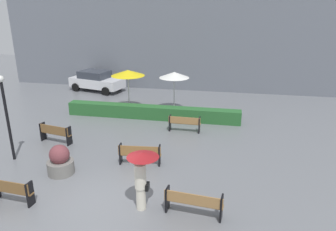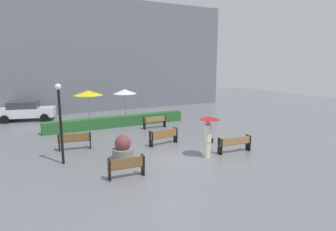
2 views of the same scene
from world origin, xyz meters
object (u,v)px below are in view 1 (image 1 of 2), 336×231
(bench_far_left, at_px, (55,132))
(planter_pot, at_px, (60,162))
(patio_umbrella_yellow, at_px, (128,73))
(patio_umbrella_white, at_px, (174,75))
(bench_near_right, at_px, (194,202))
(bench_back_row, at_px, (184,123))
(bench_mid_center, at_px, (140,153))
(parked_car, at_px, (96,80))
(bench_near_left, at_px, (11,190))
(lamp_post, at_px, (6,109))
(pedestrian_with_umbrella, at_px, (142,172))

(bench_far_left, distance_m, planter_pot, 3.24)
(patio_umbrella_yellow, bearing_deg, planter_pot, -91.75)
(patio_umbrella_yellow, distance_m, patio_umbrella_white, 2.87)
(bench_far_left, height_order, patio_umbrella_yellow, patio_umbrella_yellow)
(bench_near_right, distance_m, bench_back_row, 7.14)
(bench_mid_center, height_order, parked_car, parked_car)
(bench_near_left, relative_size, lamp_post, 0.42)
(bench_near_right, relative_size, parked_car, 0.42)
(bench_near_left, bearing_deg, bench_mid_center, 44.96)
(bench_near_left, distance_m, patio_umbrella_yellow, 10.57)
(bench_near_left, relative_size, patio_umbrella_yellow, 0.59)
(bench_near_right, height_order, bench_far_left, bench_far_left)
(bench_mid_center, bearing_deg, lamp_post, -174.13)
(bench_near_left, xyz_separation_m, lamp_post, (-2.06, 2.92, 1.79))
(bench_mid_center, bearing_deg, patio_umbrella_white, 88.27)
(bench_far_left, bearing_deg, patio_umbrella_yellow, 69.72)
(bench_near_right, distance_m, planter_pot, 5.76)
(parked_car, bearing_deg, patio_umbrella_yellow, -47.36)
(planter_pot, height_order, lamp_post, lamp_post)
(bench_far_left, xyz_separation_m, parked_car, (-2.03, 9.88, 0.28))
(lamp_post, bearing_deg, planter_pot, -15.84)
(bench_back_row, relative_size, patio_umbrella_yellow, 0.65)
(bench_far_left, xyz_separation_m, pedestrian_with_umbrella, (5.59, -4.36, 0.82))
(bench_near_right, height_order, planter_pot, planter_pot)
(bench_mid_center, distance_m, planter_pot, 3.18)
(pedestrian_with_umbrella, relative_size, planter_pot, 1.68)
(planter_pot, bearing_deg, bench_near_right, -17.05)
(parked_car, bearing_deg, bench_back_row, -42.18)
(bench_near_right, relative_size, patio_umbrella_white, 0.74)
(bench_near_left, relative_size, parked_car, 0.34)
(bench_near_right, height_order, bench_mid_center, bench_mid_center)
(bench_near_left, bearing_deg, pedestrian_with_umbrella, 6.74)
(bench_back_row, bearing_deg, bench_far_left, -156.38)
(bench_back_row, relative_size, bench_far_left, 0.98)
(bench_back_row, distance_m, planter_pot, 6.79)
(patio_umbrella_white, bearing_deg, lamp_post, -126.90)
(bench_near_right, relative_size, planter_pot, 1.55)
(pedestrian_with_umbrella, bearing_deg, planter_pot, 156.74)
(bench_back_row, distance_m, bench_near_left, 8.91)
(bench_near_left, bearing_deg, parked_car, 102.26)
(pedestrian_with_umbrella, distance_m, patio_umbrella_white, 10.15)
(bench_near_right, xyz_separation_m, bench_mid_center, (-2.61, 3.01, 0.01))
(bench_mid_center, distance_m, bench_near_left, 4.94)
(bench_back_row, bearing_deg, bench_mid_center, -108.17)
(bench_mid_center, xyz_separation_m, bench_near_left, (-3.49, -3.49, -0.01))
(bench_near_left, xyz_separation_m, pedestrian_with_umbrella, (4.42, 0.52, 0.85))
(planter_pot, bearing_deg, pedestrian_with_umbrella, -23.26)
(bench_mid_center, xyz_separation_m, planter_pot, (-2.89, -1.32, 0.01))
(lamp_post, bearing_deg, parked_car, 95.55)
(bench_near_right, height_order, patio_umbrella_white, patio_umbrella_white)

